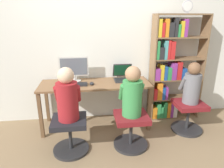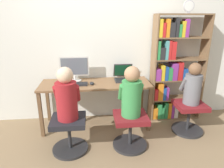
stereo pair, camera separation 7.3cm
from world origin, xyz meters
name	(u,v)px [view 1 (the left image)]	position (x,y,z in m)	size (l,w,h in m)	color
ground_plane	(97,134)	(0.00, 0.00, 0.00)	(14.00, 14.00, 0.00)	#846B4C
wall_back	(93,46)	(0.00, 0.66, 1.30)	(10.00, 0.05, 2.60)	silver
desk	(95,88)	(0.00, 0.30, 0.67)	(1.75, 0.60, 0.76)	brown
desktop_monitor	(74,69)	(-0.33, 0.44, 0.96)	(0.47, 0.21, 0.41)	beige
laptop	(123,77)	(0.48, 0.43, 0.81)	(0.31, 0.36, 0.25)	#2D2D30
keyboard	(73,85)	(-0.35, 0.23, 0.77)	(0.44, 0.16, 0.03)	#232326
computer_mouse_by_keyboard	(92,84)	(-0.06, 0.22, 0.78)	(0.07, 0.11, 0.04)	black
office_chair_left	(70,133)	(-0.38, -0.34, 0.28)	(0.49, 0.49, 0.49)	#262628
office_chair_right	(131,128)	(0.46, -0.33, 0.28)	(0.49, 0.49, 0.49)	#262628
person_at_monitor	(67,96)	(-0.38, -0.34, 0.80)	(0.33, 0.31, 0.70)	maroon
person_at_laptop	(132,93)	(0.46, -0.33, 0.80)	(0.32, 0.30, 0.68)	#388C47
bookshelf	(170,70)	(1.30, 0.44, 0.89)	(0.90, 0.27, 1.81)	brown
desk_clock	(188,6)	(1.46, 0.39, 1.91)	(0.17, 0.03, 0.19)	#B2B2B7
office_chair_side	(188,114)	(1.46, -0.04, 0.28)	(0.49, 0.49, 0.49)	#262628
person_near_shelf	(192,85)	(1.46, -0.04, 0.78)	(0.30, 0.28, 0.64)	slate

